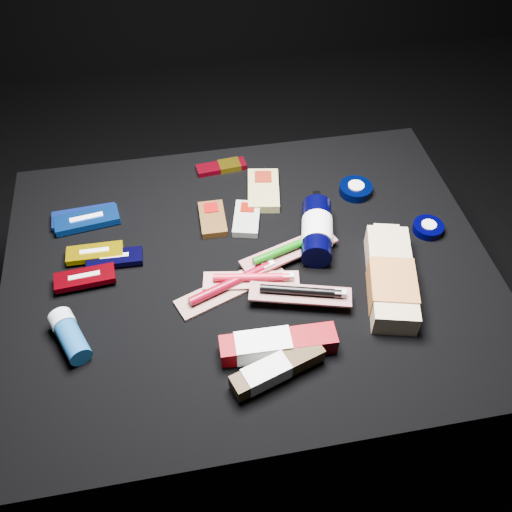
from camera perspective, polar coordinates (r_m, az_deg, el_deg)
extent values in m
plane|color=black|center=(1.48, -0.51, -11.29)|extent=(3.00, 3.00, 0.00)
cube|color=black|center=(1.31, -0.57, -6.84)|extent=(0.98, 0.78, 0.40)
cube|color=#1633B8|center=(1.29, -16.77, 3.72)|extent=(0.14, 0.06, 0.02)
cube|color=beige|center=(1.29, -16.78, 3.75)|extent=(0.07, 0.02, 0.02)
cube|color=#0C3899|center=(1.28, -16.53, 3.46)|extent=(0.14, 0.07, 0.02)
cube|color=white|center=(1.28, -16.54, 3.49)|extent=(0.07, 0.02, 0.02)
cube|color=black|center=(1.18, -13.94, -0.20)|extent=(0.11, 0.05, 0.01)
cube|color=beige|center=(1.18, -13.95, -0.18)|extent=(0.06, 0.01, 0.01)
cube|color=#D7B100|center=(1.20, -15.81, 0.30)|extent=(0.11, 0.04, 0.01)
cube|color=white|center=(1.20, -15.82, 0.32)|extent=(0.06, 0.01, 0.01)
cube|color=#75010B|center=(1.16, -16.73, -2.11)|extent=(0.12, 0.05, 0.01)
cube|color=beige|center=(1.16, -16.74, -2.09)|extent=(0.06, 0.02, 0.02)
cube|color=#523113|center=(1.24, -4.36, 3.72)|extent=(0.06, 0.10, 0.02)
cube|color=#830607|center=(1.25, -4.49, 4.58)|extent=(0.03, 0.03, 0.02)
cube|color=#A6A59F|center=(1.23, -0.94, 3.75)|extent=(0.08, 0.11, 0.02)
cube|color=#710E04|center=(1.25, -0.85, 4.63)|extent=(0.04, 0.04, 0.02)
cube|color=tan|center=(1.30, 0.74, 6.58)|extent=(0.09, 0.14, 0.02)
cube|color=maroon|center=(1.32, 0.71, 7.60)|extent=(0.04, 0.04, 0.02)
cube|color=maroon|center=(1.37, -3.50, 8.87)|extent=(0.12, 0.05, 0.01)
cube|color=#A98913|center=(1.37, -2.68, 9.05)|extent=(0.05, 0.04, 0.01)
cylinder|color=black|center=(1.18, 6.07, 2.56)|extent=(0.10, 0.17, 0.06)
cylinder|color=white|center=(1.18, 6.13, 2.44)|extent=(0.08, 0.08, 0.06)
cylinder|color=black|center=(1.25, 6.09, 5.44)|extent=(0.03, 0.02, 0.02)
cube|color=black|center=(1.26, 6.07, 5.86)|extent=(0.02, 0.03, 0.01)
cylinder|color=black|center=(1.32, 9.93, 6.59)|extent=(0.07, 0.07, 0.02)
cylinder|color=silver|center=(1.32, 9.94, 6.64)|extent=(0.04, 0.04, 0.02)
cylinder|color=black|center=(1.27, 16.83, 2.72)|extent=(0.06, 0.06, 0.02)
cylinder|color=silver|center=(1.27, 16.84, 2.76)|extent=(0.03, 0.03, 0.02)
cube|color=beige|center=(1.13, 13.30, -2.13)|extent=(0.14, 0.25, 0.05)
cube|color=#B66D32|center=(1.11, 13.42, -3.07)|extent=(0.11, 0.13, 0.05)
cube|color=beige|center=(1.21, 12.82, 2.16)|extent=(0.06, 0.04, 0.03)
cylinder|color=navy|center=(1.07, -17.84, -8.16)|extent=(0.07, 0.09, 0.04)
cylinder|color=silver|center=(1.10, -18.82, -6.17)|extent=(0.05, 0.04, 0.04)
cube|color=#ACA5A0|center=(1.11, -2.56, -3.16)|extent=(0.23, 0.13, 0.01)
cylinder|color=maroon|center=(1.10, -2.59, -2.74)|extent=(0.17, 0.08, 0.02)
cube|color=white|center=(1.13, 1.21, -0.95)|extent=(0.03, 0.02, 0.01)
cube|color=silver|center=(1.11, -0.48, -2.47)|extent=(0.19, 0.07, 0.01)
cylinder|color=red|center=(1.11, -0.48, -2.11)|extent=(0.15, 0.04, 0.01)
cube|color=silver|center=(1.11, 3.26, -2.03)|extent=(0.02, 0.02, 0.01)
cube|color=#AAA3A0|center=(1.16, 3.33, 0.46)|extent=(0.21, 0.11, 0.01)
cylinder|color=#0C5E08|center=(1.15, 3.36, 0.87)|extent=(0.16, 0.07, 0.02)
cube|color=silver|center=(1.18, 6.69, 2.27)|extent=(0.03, 0.02, 0.01)
cube|color=#A49C99|center=(1.08, 4.44, -3.85)|extent=(0.20, 0.09, 0.01)
cylinder|color=black|center=(1.07, 4.47, -3.48)|extent=(0.15, 0.06, 0.02)
cube|color=beige|center=(1.07, 8.45, -3.70)|extent=(0.02, 0.02, 0.01)
cube|color=maroon|center=(1.02, 2.23, -8.84)|extent=(0.21, 0.05, 0.04)
cube|color=silver|center=(1.01, 0.71, -8.99)|extent=(0.10, 0.05, 0.04)
cube|color=#37250F|center=(0.99, 2.18, -11.16)|extent=(0.17, 0.09, 0.03)
cube|color=silver|center=(0.98, 1.04, -11.67)|extent=(0.09, 0.06, 0.03)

